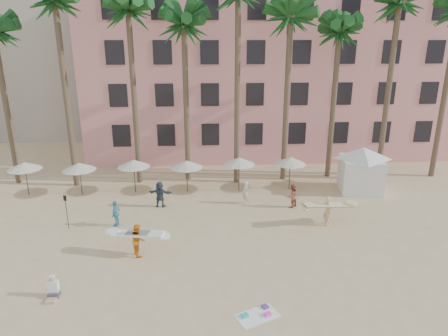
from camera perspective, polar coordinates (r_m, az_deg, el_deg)
name	(u,v)px	position (r m, az deg, el deg)	size (l,w,h in m)	color
ground	(202,286)	(20.04, -3.23, -16.48)	(120.00, 120.00, 0.00)	#D1B789
pink_hotel	(265,72)	(43.20, 5.90, 13.51)	(35.00, 14.00, 16.00)	#E08D88
palm_row	(204,15)	(31.56, -2.90, 20.97)	(44.40, 5.40, 16.30)	brown
umbrella_row	(160,164)	(30.54, -9.11, 0.64)	(22.50, 2.70, 2.73)	#332B23
cabana	(362,165)	(32.39, 19.05, 0.37)	(5.19, 5.19, 3.50)	silver
beach_towel	(258,314)	(18.35, 4.86, -20.12)	(2.05, 1.66, 0.14)	white
carrier_yellow	(328,209)	(26.19, 14.61, -5.68)	(3.30, 1.27, 1.93)	tan
carrier_white	(138,239)	(22.53, -12.20, -9.84)	(3.02, 1.44, 1.81)	orange
beachgoers	(194,198)	(27.62, -4.34, -4.25)	(12.57, 3.97, 1.87)	#A65145
paddle	(66,208)	(26.54, -21.62, -5.30)	(0.18, 0.04, 2.23)	black
seated_man	(53,290)	(20.65, -23.23, -15.74)	(0.47, 0.82, 1.06)	#3F3F4C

